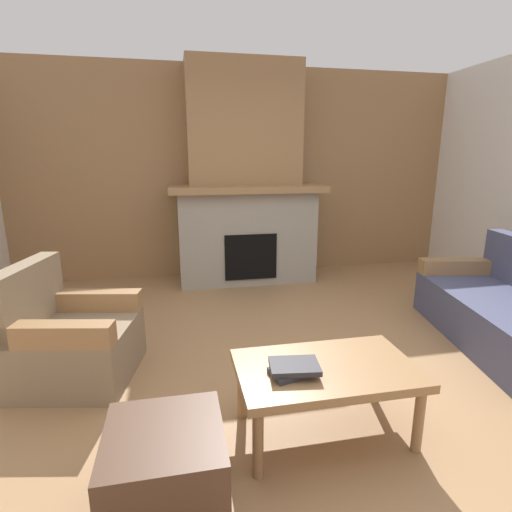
{
  "coord_description": "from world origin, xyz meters",
  "views": [
    {
      "loc": [
        -0.87,
        -2.35,
        1.55
      ],
      "look_at": [
        -0.16,
        1.15,
        0.66
      ],
      "focal_mm": 27.69,
      "sensor_mm": 36.0,
      "label": 1
    }
  ],
  "objects_px": {
    "armchair": "(70,339)",
    "coffee_table": "(326,375)",
    "fireplace": "(245,190)",
    "ottoman": "(166,470)"
  },
  "relations": [
    {
      "from": "ottoman",
      "to": "coffee_table",
      "type": "bearing_deg",
      "value": 20.86
    },
    {
      "from": "fireplace",
      "to": "ottoman",
      "type": "relative_size",
      "value": 5.19
    },
    {
      "from": "armchair",
      "to": "coffee_table",
      "type": "height_order",
      "value": "armchair"
    },
    {
      "from": "coffee_table",
      "to": "fireplace",
      "type": "bearing_deg",
      "value": 88.35
    },
    {
      "from": "armchair",
      "to": "ottoman",
      "type": "relative_size",
      "value": 1.71
    },
    {
      "from": "fireplace",
      "to": "coffee_table",
      "type": "relative_size",
      "value": 2.7
    },
    {
      "from": "armchair",
      "to": "coffee_table",
      "type": "bearing_deg",
      "value": -31.01
    },
    {
      "from": "armchair",
      "to": "coffee_table",
      "type": "relative_size",
      "value": 0.89
    },
    {
      "from": "armchair",
      "to": "coffee_table",
      "type": "xyz_separation_m",
      "value": [
        1.57,
        -0.94,
        0.08
      ]
    },
    {
      "from": "fireplace",
      "to": "armchair",
      "type": "xyz_separation_m",
      "value": [
        -1.66,
        -2.17,
        -0.87
      ]
    }
  ]
}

